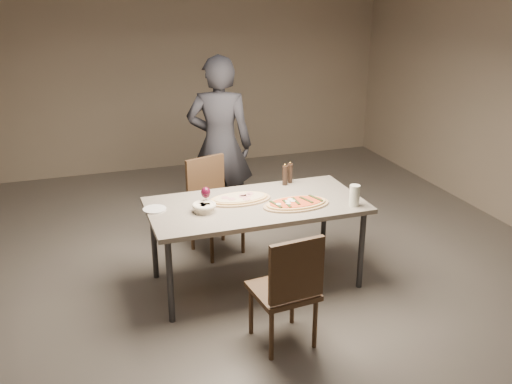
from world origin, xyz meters
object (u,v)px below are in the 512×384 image
object	(u,v)px
ham_pizza	(239,199)
bread_basket	(204,207)
chair_near	(289,286)
chair_far	(212,200)
dining_table	(256,209)
diner	(220,145)
zucchini_pizza	(296,204)
pepper_mill_left	(285,175)
carafe	(354,196)

from	to	relation	value
ham_pizza	bread_basket	world-z (taller)	bread_basket
chair_near	chair_far	world-z (taller)	chair_far
dining_table	diner	xyz separation A→B (m)	(0.03, 1.24, 0.22)
dining_table	bread_basket	distance (m)	0.47
dining_table	chair_near	world-z (taller)	chair_near
chair_near	diner	world-z (taller)	diner
zucchini_pizza	chair_near	world-z (taller)	chair_near
bread_basket	pepper_mill_left	xyz separation A→B (m)	(0.85, 0.38, 0.05)
bread_basket	carafe	world-z (taller)	carafe
pepper_mill_left	zucchini_pizza	bearing A→B (deg)	-100.97
bread_basket	carafe	distance (m)	1.24
pepper_mill_left	chair_far	size ratio (longest dim) A/B	0.22
ham_pizza	chair_near	xyz separation A→B (m)	(0.03, -1.06, -0.26)
dining_table	chair_far	distance (m)	0.82
pepper_mill_left	chair_far	world-z (taller)	pepper_mill_left
zucchini_pizza	chair_near	distance (m)	0.93
chair_near	chair_far	distance (m)	1.74
dining_table	zucchini_pizza	distance (m)	0.34
dining_table	zucchini_pizza	xyz separation A→B (m)	(0.30, -0.16, 0.07)
chair_far	pepper_mill_left	bearing A→B (deg)	125.29
zucchini_pizza	pepper_mill_left	xyz separation A→B (m)	(0.10, 0.49, 0.08)
chair_far	diner	xyz separation A→B (m)	(0.22, 0.46, 0.40)
dining_table	pepper_mill_left	bearing A→B (deg)	40.75
zucchini_pizza	bread_basket	xyz separation A→B (m)	(-0.75, 0.12, 0.03)
diner	zucchini_pizza	bearing A→B (deg)	122.36
dining_table	pepper_mill_left	size ratio (longest dim) A/B	8.96
ham_pizza	bread_basket	size ratio (longest dim) A/B	2.79
dining_table	ham_pizza	size ratio (longest dim) A/B	3.28
dining_table	chair_near	bearing A→B (deg)	-95.19
carafe	diner	world-z (taller)	diner
pepper_mill_left	diner	bearing A→B (deg)	112.00
ham_pizza	pepper_mill_left	xyz separation A→B (m)	(0.51, 0.24, 0.08)
ham_pizza	chair_near	size ratio (longest dim) A/B	0.61
chair_far	diner	world-z (taller)	diner
ham_pizza	pepper_mill_left	distance (m)	0.57
ham_pizza	pepper_mill_left	world-z (taller)	pepper_mill_left
ham_pizza	carafe	distance (m)	0.96
zucchini_pizza	dining_table	bearing A→B (deg)	150.66
bread_basket	chair_far	bearing A→B (deg)	71.64
zucchini_pizza	ham_pizza	size ratio (longest dim) A/B	1.04
bread_basket	chair_near	world-z (taller)	chair_near
bread_basket	diner	bearing A→B (deg)	69.10
ham_pizza	chair_far	distance (m)	0.73
dining_table	ham_pizza	world-z (taller)	ham_pizza
pepper_mill_left	diner	world-z (taller)	diner
carafe	diner	bearing A→B (deg)	114.93
ham_pizza	chair_near	bearing A→B (deg)	-110.22
zucchini_pizza	chair_far	world-z (taller)	chair_far
chair_near	chair_far	xyz separation A→B (m)	(-0.10, 1.74, 0.01)
carafe	chair_far	xyz separation A→B (m)	(-0.94, 1.09, -0.33)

